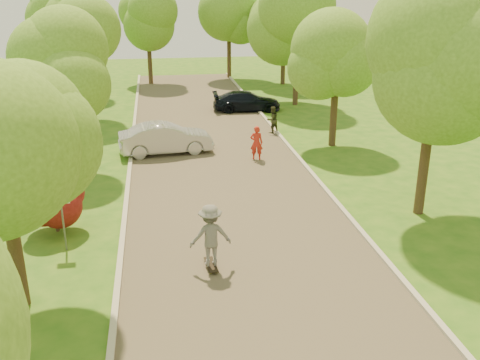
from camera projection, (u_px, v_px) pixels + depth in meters
ground at (268, 303)px, 14.40m from camera, size 100.00×100.00×0.00m
road at (228, 194)px, 21.80m from camera, size 8.00×60.00×0.01m
curb_left at (127, 198)px, 21.19m from camera, size 0.18×60.00×0.12m
curb_right at (323, 187)px, 22.38m from camera, size 0.18×60.00×0.12m
street_sign at (61, 205)px, 16.70m from camera, size 0.55×0.06×2.17m
red_shrub at (54, 202)px, 18.18m from camera, size 1.70×1.70×1.95m
tree_l_mida at (2, 115)px, 12.59m from camera, size 4.71×4.60×7.39m
tree_l_midb at (57, 70)px, 22.90m from camera, size 4.30×4.20×6.62m
tree_l_far at (89, 29)px, 31.91m from camera, size 4.92×4.80×7.79m
tree_r_mida at (443, 63)px, 18.14m from camera, size 5.13×5.00×7.95m
tree_r_midb at (341, 51)px, 26.63m from camera, size 4.51×4.40×7.01m
tree_r_far at (301, 18)px, 35.65m from camera, size 5.33×5.20×8.34m
tree_bg_a at (67, 23)px, 39.02m from camera, size 5.12×5.00×7.72m
tree_bg_b at (287, 16)px, 43.31m from camera, size 5.12×5.00×7.95m
tree_bg_c at (150, 22)px, 43.71m from camera, size 4.92×4.80×7.33m
tree_bg_d at (231, 16)px, 46.49m from camera, size 5.12×5.00×7.72m
silver_sedan at (166, 139)px, 26.74m from camera, size 4.78×2.12×1.53m
dark_sedan at (247, 101)px, 35.64m from camera, size 4.58×2.05×1.30m
longboard at (211, 265)px, 16.13m from camera, size 0.36×1.01×0.12m
skateboarder at (210, 235)px, 15.78m from camera, size 1.31×0.82×1.93m
person_striped at (257, 143)px, 25.76m from camera, size 0.68×0.52×1.67m
person_olive at (272, 120)px, 30.35m from camera, size 0.92×0.84×1.53m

